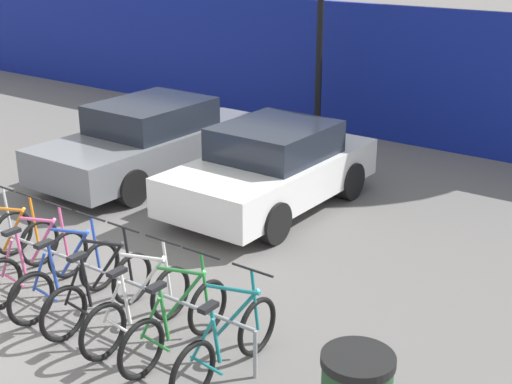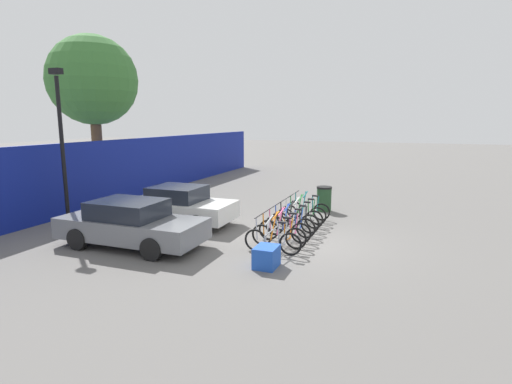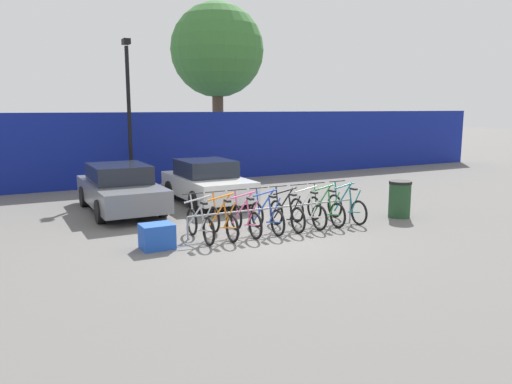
{
  "view_description": "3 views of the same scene",
  "coord_description": "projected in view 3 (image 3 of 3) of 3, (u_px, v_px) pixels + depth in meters",
  "views": [
    {
      "loc": [
        6.85,
        -4.34,
        4.35
      ],
      "look_at": [
        1.71,
        2.68,
        1.12
      ],
      "focal_mm": 50.0,
      "sensor_mm": 36.0,
      "label": 1
    },
    {
      "loc": [
        -11.68,
        -2.9,
        3.74
      ],
      "look_at": [
        0.65,
        1.78,
        1.36
      ],
      "focal_mm": 28.0,
      "sensor_mm": 36.0,
      "label": 2
    },
    {
      "loc": [
        -5.46,
        -10.05,
        3.06
      ],
      "look_at": [
        0.85,
        1.87,
        0.77
      ],
      "focal_mm": 35.0,
      "sensor_mm": 36.0,
      "label": 3
    }
  ],
  "objects": [
    {
      "name": "ground_plane",
      "position": [
        261.0,
        238.0,
        11.79
      ],
      "size": [
        120.0,
        120.0,
        0.0
      ],
      "primitive_type": "plane",
      "color": "#605E5B"
    },
    {
      "name": "hoarding_wall",
      "position": [
        147.0,
        149.0,
        19.82
      ],
      "size": [
        36.0,
        0.16,
        2.87
      ],
      "primitive_type": "cube",
      "color": "navy",
      "rests_on": "ground"
    },
    {
      "name": "bike_rack",
      "position": [
        276.0,
        210.0,
        12.66
      ],
      "size": [
        4.8,
        0.04,
        0.57
      ],
      "color": "gray",
      "rests_on": "ground"
    },
    {
      "name": "bicycle_silver",
      "position": [
        200.0,
        224.0,
        11.56
      ],
      "size": [
        0.68,
        1.71,
        1.05
      ],
      "rotation": [
        0.0,
        0.0,
        0.02
      ],
      "color": "black",
      "rests_on": "ground"
    },
    {
      "name": "bicycle_orange",
      "position": [
        223.0,
        222.0,
        11.83
      ],
      "size": [
        0.68,
        1.71,
        1.05
      ],
      "rotation": [
        0.0,
        0.0,
        -0.07
      ],
      "color": "black",
      "rests_on": "ground"
    },
    {
      "name": "bicycle_pink",
      "position": [
        245.0,
        219.0,
        12.11
      ],
      "size": [
        0.68,
        1.71,
        1.05
      ],
      "rotation": [
        0.0,
        0.0,
        0.0
      ],
      "color": "black",
      "rests_on": "ground"
    },
    {
      "name": "bicycle_blue",
      "position": [
        267.0,
        217.0,
        12.39
      ],
      "size": [
        0.68,
        1.71,
        1.05
      ],
      "rotation": [
        0.0,
        0.0,
        0.05
      ],
      "color": "black",
      "rests_on": "ground"
    },
    {
      "name": "bicycle_black",
      "position": [
        287.0,
        214.0,
        12.65
      ],
      "size": [
        0.68,
        1.71,
        1.05
      ],
      "rotation": [
        0.0,
        0.0,
        0.04
      ],
      "color": "black",
      "rests_on": "ground"
    },
    {
      "name": "bicycle_white",
      "position": [
        308.0,
        212.0,
        12.95
      ],
      "size": [
        0.68,
        1.71,
        1.05
      ],
      "rotation": [
        0.0,
        0.0,
        0.03
      ],
      "color": "black",
      "rests_on": "ground"
    },
    {
      "name": "bicycle_green",
      "position": [
        326.0,
        210.0,
        13.21
      ],
      "size": [
        0.68,
        1.71,
        1.05
      ],
      "rotation": [
        0.0,
        0.0,
        -0.01
      ],
      "color": "black",
      "rests_on": "ground"
    },
    {
      "name": "bicycle_teal",
      "position": [
        346.0,
        207.0,
        13.53
      ],
      "size": [
        0.68,
        1.71,
        1.05
      ],
      "rotation": [
        0.0,
        0.0,
        -0.02
      ],
      "color": "black",
      "rests_on": "ground"
    },
    {
      "name": "car_grey",
      "position": [
        120.0,
        188.0,
        14.74
      ],
      "size": [
        1.91,
        4.43,
        1.4
      ],
      "color": "slate",
      "rests_on": "ground"
    },
    {
      "name": "car_white",
      "position": [
        207.0,
        182.0,
        16.02
      ],
      "size": [
        1.91,
        3.92,
        1.4
      ],
      "color": "silver",
      "rests_on": "ground"
    },
    {
      "name": "lamp_post",
      "position": [
        129.0,
        106.0,
        18.25
      ],
      "size": [
        0.24,
        0.44,
        5.49
      ],
      "color": "black",
      "rests_on": "ground"
    },
    {
      "name": "trash_bin",
      "position": [
        400.0,
        199.0,
        14.0
      ],
      "size": [
        0.63,
        0.63,
        1.03
      ],
      "color": "#234728",
      "rests_on": "ground"
    },
    {
      "name": "cargo_crate",
      "position": [
        157.0,
        236.0,
        10.9
      ],
      "size": [
        0.7,
        0.56,
        0.55
      ],
      "primitive_type": "cube",
      "color": "blue",
      "rests_on": "ground"
    },
    {
      "name": "tree_behind_hoarding",
      "position": [
        217.0,
        51.0,
        22.48
      ],
      "size": [
        4.19,
        4.19,
        7.71
      ],
      "color": "brown",
      "rests_on": "ground"
    }
  ]
}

